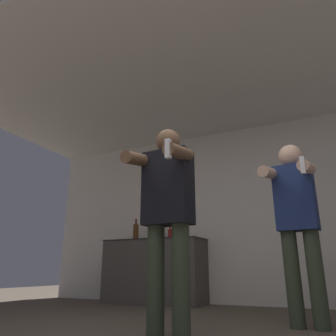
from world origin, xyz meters
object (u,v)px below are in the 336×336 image
bottle_red_label (161,231)px  person_man_side (297,215)px  person_woman_foreground (167,208)px  bottle_brown_liquor (170,234)px  bottle_dark_rum (136,232)px  bottle_clear_vodka (154,232)px

bottle_red_label → person_man_side: person_man_side is taller
bottle_red_label → person_woman_foreground: 2.51m
bottle_brown_liquor → person_woman_foreground: size_ratio=0.14×
bottle_dark_rum → person_man_side: (2.47, -1.41, -0.10)m
bottle_dark_rum → bottle_brown_liquor: bearing=0.0°
bottle_brown_liquor → bottle_red_label: bearing=180.0°
bottle_brown_liquor → bottle_dark_rum: (-0.59, -0.00, 0.05)m
bottle_red_label → person_man_side: (2.02, -1.41, -0.09)m
bottle_red_label → bottle_brown_liquor: 0.15m
bottle_brown_liquor → bottle_dark_rum: bearing=-180.0°
bottle_clear_vodka → person_woman_foreground: person_woman_foreground is taller
bottle_red_label → bottle_brown_liquor: size_ratio=1.59×
bottle_clear_vodka → bottle_brown_liquor: size_ratio=1.55×
bottle_red_label → person_woman_foreground: (1.15, -2.23, -0.10)m
bottle_clear_vodka → bottle_dark_rum: (-0.33, -0.00, 0.01)m
bottle_clear_vodka → bottle_brown_liquor: bearing=-0.0°
bottle_brown_liquor → person_man_side: bearing=-37.0°
bottle_clear_vodka → bottle_red_label: bearing=-0.0°
bottle_brown_liquor → bottle_clear_vodka: bearing=180.0°
person_man_side → bottle_brown_liquor: bearing=143.0°
bottle_clear_vodka → person_woman_foreground: 2.57m
person_man_side → bottle_dark_rum: bearing=150.2°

